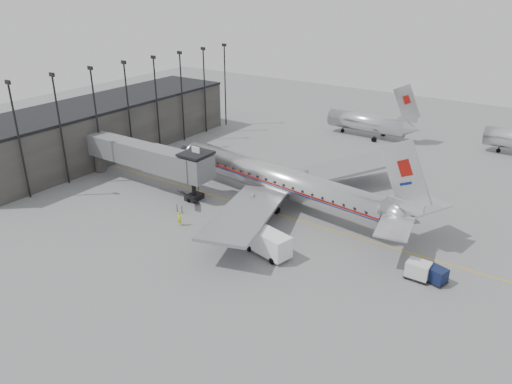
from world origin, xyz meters
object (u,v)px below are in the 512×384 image
ramp_worker (180,219)px  baggage_cart_white (418,270)px  service_van (267,242)px  airliner (282,182)px  baggage_cart_navy (436,275)px

ramp_worker → baggage_cart_white: bearing=13.4°
service_van → baggage_cart_white: 15.02m
airliner → baggage_cart_navy: size_ratio=16.27×
baggage_cart_white → ramp_worker: baggage_cart_white is taller
airliner → baggage_cart_white: (19.64, -7.19, -2.09)m
service_van → airliner: bearing=127.8°
baggage_cart_navy → baggage_cart_white: 1.64m
airliner → ramp_worker: size_ratio=22.28×
service_van → ramp_worker: 11.90m
baggage_cart_white → baggage_cart_navy: bearing=10.2°
service_van → ramp_worker: size_ratio=3.45×
service_van → baggage_cart_navy: 16.65m
airliner → ramp_worker: airliner is taller
ramp_worker → airliner: bearing=64.1°
baggage_cart_white → ramp_worker: 26.67m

